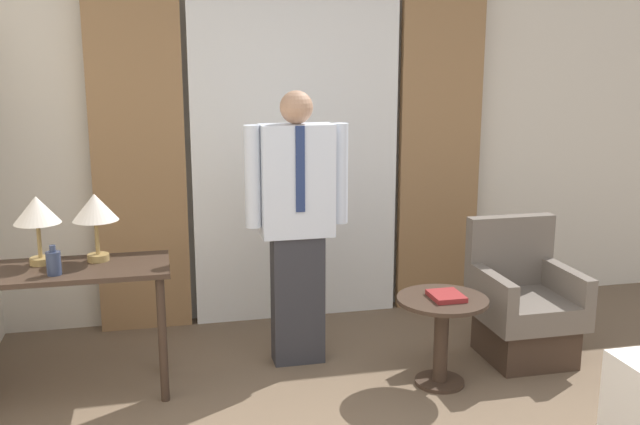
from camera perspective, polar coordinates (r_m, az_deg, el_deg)
name	(u,v)px	position (r m, az deg, el deg)	size (l,w,h in m)	color
wall_back	(293,139)	(5.40, -2.18, 5.86)	(10.00, 0.06, 2.70)	silver
curtain_sheer_center	(296,149)	(5.28, -1.91, 5.06)	(1.54, 0.06, 2.58)	white
curtain_drape_left	(138,154)	(5.18, -14.32, 4.55)	(0.65, 0.06, 2.58)	#997047
curtain_drape_right	(440,145)	(5.61, 9.56, 5.33)	(0.65, 0.06, 2.58)	#997047
desk	(70,290)	(4.36, -19.38, -5.84)	(1.13, 0.52, 0.78)	#38281E
table_lamp_left	(37,213)	(4.37, -21.71, -0.03)	(0.26, 0.26, 0.40)	#9E7F47
table_lamp_right	(95,210)	(4.34, -17.55, 0.18)	(0.26, 0.26, 0.40)	#9E7F47
bottle_near_edge	(54,263)	(4.19, -20.54, -3.77)	(0.08, 0.08, 0.17)	#2D3851
person	(297,219)	(4.50, -1.84, -0.52)	(0.66, 0.22, 1.76)	#2D2D33
armchair	(523,309)	(4.93, 15.92, -7.40)	(0.61, 0.62, 0.91)	#38281E
side_table	(442,326)	(4.40, 9.70, -8.93)	(0.55, 0.55, 0.55)	#38281E
book	(446,296)	(4.33, 10.07, -6.59)	(0.18, 0.21, 0.03)	maroon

